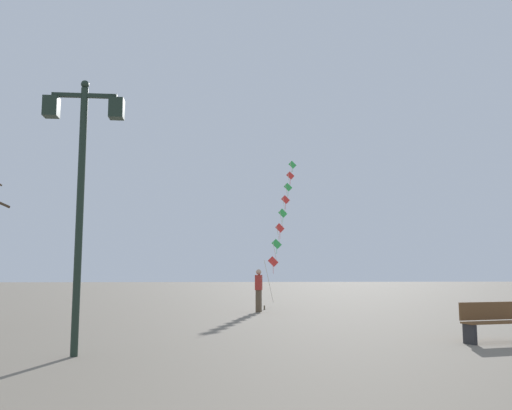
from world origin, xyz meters
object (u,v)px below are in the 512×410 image
at_px(twin_lantern_lamp_post, 82,163).
at_px(park_bench, 494,322).
at_px(kite_train, 283,213).
at_px(kite_flyer, 259,289).

height_order(twin_lantern_lamp_post, park_bench, twin_lantern_lamp_post).
xyz_separation_m(twin_lantern_lamp_post, park_bench, (8.89, 1.25, -3.22)).
height_order(kite_train, kite_flyer, kite_train).
bearing_deg(kite_flyer, twin_lantern_lamp_post, 174.02).
distance_m(kite_train, kite_flyer, 8.34).
xyz_separation_m(twin_lantern_lamp_post, kite_train, (6.58, 18.44, 1.13)).
relative_size(twin_lantern_lamp_post, kite_train, 0.53).
distance_m(twin_lantern_lamp_post, park_bench, 9.54).
bearing_deg(park_bench, twin_lantern_lamp_post, 176.00).
bearing_deg(twin_lantern_lamp_post, kite_train, 70.37).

